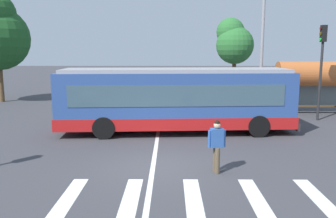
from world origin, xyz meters
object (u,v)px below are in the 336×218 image
Objects in this scene: pedestrian_crossing_street at (217,143)px; traffic_light_far_corner at (322,58)px; background_tree_right at (233,42)px; parked_car_white at (88,95)px; parked_car_red at (163,96)px; twin_arm_street_lamp at (263,26)px; parked_car_charcoal at (203,95)px; city_transit_bus at (176,100)px; bus_stop_shelter at (316,75)px; parked_car_black at (127,95)px.

pedestrian_crossing_street is 11.31m from traffic_light_far_corner.
traffic_light_far_corner is at bearing -76.61° from background_tree_right.
parked_car_red is at bearing -4.01° from parked_car_white.
parked_car_charcoal is at bearing 157.85° from twin_arm_street_lamp.
city_transit_bus is 2.34× the size of bus_stop_shelter.
parked_car_charcoal is (8.24, -0.19, 0.00)m from parked_car_white.
parked_car_black is 0.68× the size of background_tree_right.
twin_arm_street_lamp reaches higher than parked_car_red.
parked_car_charcoal is 0.88× the size of traffic_light_far_corner.
traffic_light_far_corner is 0.78× the size of background_tree_right.
parked_car_black is (-3.38, 8.35, -0.82)m from city_transit_bus.
bus_stop_shelter is (9.60, -2.69, 1.65)m from parked_car_red.
parked_car_white is at bearing 126.92° from city_transit_bus.
parked_car_charcoal is at bearing 156.87° from bus_stop_shelter.
parked_car_white is (-7.43, 13.92, -0.20)m from pedestrian_crossing_street.
parked_car_charcoal is at bearing 139.85° from traffic_light_far_corner.
twin_arm_street_lamp is (6.52, -1.31, 4.73)m from parked_car_red.
traffic_light_far_corner is (6.06, -5.11, 2.73)m from parked_car_charcoal.
parked_car_white is 15.49m from traffic_light_far_corner.
traffic_light_far_corner reaches higher than parked_car_black.
bus_stop_shelter is (7.56, 10.85, 1.45)m from pedestrian_crossing_street.
parked_car_black is at bearing 1.91° from parked_car_white.
parked_car_white is 8.24m from parked_car_charcoal.
parked_car_black is (-4.61, 14.01, -0.20)m from pedestrian_crossing_street.
parked_car_white is 1.01× the size of parked_car_black.
parked_car_black and parked_car_charcoal have the same top height.
traffic_light_far_corner is (11.47, -5.39, 2.73)m from parked_car_black.
traffic_light_far_corner reaches higher than parked_car_white.
parked_car_red is 0.67× the size of background_tree_right.
background_tree_right reaches higher than parked_car_charcoal.
parked_car_black is at bearing 108.20° from pedestrian_crossing_street.
bus_stop_shelter is 0.54× the size of twin_arm_street_lamp.
pedestrian_crossing_street is 0.19× the size of twin_arm_street_lamp.
city_transit_bus is 1.27× the size of twin_arm_street_lamp.
twin_arm_street_lamp reaches higher than city_transit_bus.
parked_car_red and parked_car_charcoal have the same top height.
parked_car_charcoal is 6.18m from twin_arm_street_lamp.
parked_car_black is at bearing 154.82° from traffic_light_far_corner.
parked_car_black is 0.87× the size of traffic_light_far_corner.
parked_car_white is 0.96× the size of bus_stop_shelter.
twin_arm_street_lamp is (4.49, 12.23, 4.53)m from pedestrian_crossing_street.
bus_stop_shelter is 4.57m from twin_arm_street_lamp.
city_transit_bus is 9.55m from twin_arm_street_lamp.
traffic_light_far_corner is at bearing -20.33° from parked_car_white.
parked_car_black is at bearing 177.05° from parked_car_charcoal.
parked_car_red is at bearing -131.85° from background_tree_right.
parked_car_charcoal is (5.41, -0.28, 0.00)m from parked_car_black.
background_tree_right is (-0.42, 8.12, -0.80)m from twin_arm_street_lamp.
parked_car_charcoal is at bearing -1.29° from parked_car_white.
bus_stop_shelter is (6.76, -2.89, 1.65)m from parked_car_charcoal.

